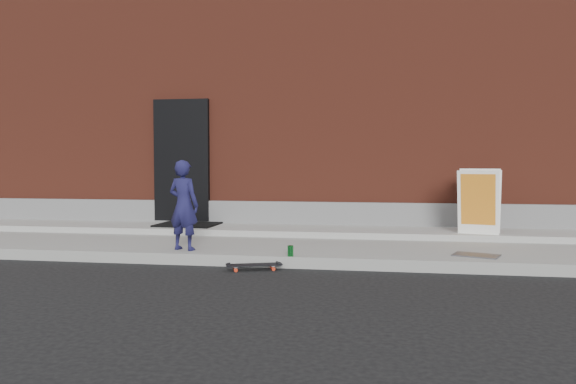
% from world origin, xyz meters
% --- Properties ---
extents(ground, '(80.00, 80.00, 0.00)m').
position_xyz_m(ground, '(0.00, 0.00, 0.00)').
color(ground, black).
rests_on(ground, ground).
extents(sidewalk, '(20.00, 3.00, 0.15)m').
position_xyz_m(sidewalk, '(0.00, 1.50, 0.07)').
color(sidewalk, gray).
rests_on(sidewalk, ground).
extents(apron, '(20.00, 1.20, 0.10)m').
position_xyz_m(apron, '(0.00, 2.40, 0.20)').
color(apron, gray).
rests_on(apron, sidewalk).
extents(building, '(20.00, 8.10, 5.00)m').
position_xyz_m(building, '(-0.00, 6.99, 2.50)').
color(building, maroon).
rests_on(building, ground).
extents(child, '(0.51, 0.40, 1.24)m').
position_xyz_m(child, '(-1.61, 0.33, 0.77)').
color(child, '#181741').
rests_on(child, sidewalk).
extents(skateboard, '(0.70, 0.39, 0.08)m').
position_xyz_m(skateboard, '(-0.51, -0.18, 0.06)').
color(skateboard, red).
rests_on(skateboard, ground).
extents(pizza_sign, '(0.76, 0.84, 1.01)m').
position_xyz_m(pizza_sign, '(2.57, 2.06, 0.76)').
color(pizza_sign, white).
rests_on(pizza_sign, apron).
extents(soda_can, '(0.09, 0.09, 0.14)m').
position_xyz_m(soda_can, '(-0.08, 0.05, 0.22)').
color(soda_can, '#187A2B').
rests_on(soda_can, sidewalk).
extents(doormat, '(1.06, 0.87, 0.03)m').
position_xyz_m(doormat, '(-2.30, 2.41, 0.26)').
color(doormat, black).
rests_on(doormat, apron).
extents(utility_plate, '(0.65, 0.53, 0.02)m').
position_xyz_m(utility_plate, '(2.29, 0.48, 0.16)').
color(utility_plate, '#535459').
rests_on(utility_plate, sidewalk).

